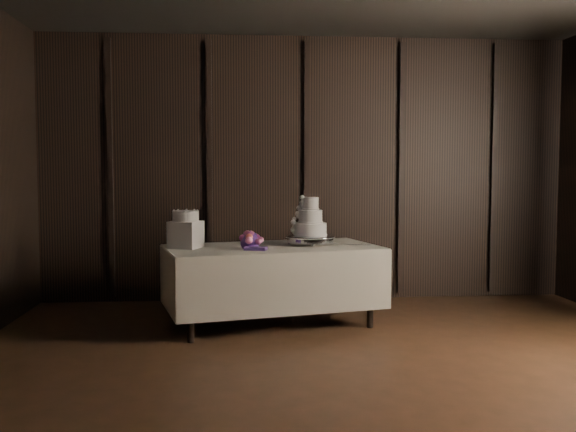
{
  "coord_description": "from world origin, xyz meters",
  "views": [
    {
      "loc": [
        -0.8,
        -3.81,
        1.47
      ],
      "look_at": [
        -0.31,
        2.24,
        1.05
      ],
      "focal_mm": 40.0,
      "sensor_mm": 36.0,
      "label": 1
    }
  ],
  "objects_px": {
    "box_pedestal": "(186,235)",
    "small_cake": "(186,216)",
    "cake_stand": "(310,240)",
    "wedding_cake": "(308,221)",
    "display_table": "(272,282)",
    "bouquet": "(250,241)"
  },
  "relations": [
    {
      "from": "box_pedestal",
      "to": "small_cake",
      "type": "relative_size",
      "value": 1.07
    },
    {
      "from": "cake_stand",
      "to": "wedding_cake",
      "type": "height_order",
      "value": "wedding_cake"
    },
    {
      "from": "display_table",
      "to": "cake_stand",
      "type": "distance_m",
      "value": 0.55
    },
    {
      "from": "wedding_cake",
      "to": "box_pedestal",
      "type": "bearing_deg",
      "value": -159.07
    },
    {
      "from": "bouquet",
      "to": "wedding_cake",
      "type": "bearing_deg",
      "value": 22.58
    },
    {
      "from": "display_table",
      "to": "box_pedestal",
      "type": "xyz_separation_m",
      "value": [
        -0.81,
        -0.05,
        0.47
      ]
    },
    {
      "from": "bouquet",
      "to": "small_cake",
      "type": "bearing_deg",
      "value": 169.69
    },
    {
      "from": "display_table",
      "to": "wedding_cake",
      "type": "relative_size",
      "value": 5.82
    },
    {
      "from": "bouquet",
      "to": "cake_stand",
      "type": "bearing_deg",
      "value": 22.93
    },
    {
      "from": "bouquet",
      "to": "box_pedestal",
      "type": "distance_m",
      "value": 0.61
    },
    {
      "from": "cake_stand",
      "to": "wedding_cake",
      "type": "xyz_separation_m",
      "value": [
        -0.03,
        -0.02,
        0.19
      ]
    },
    {
      "from": "display_table",
      "to": "bouquet",
      "type": "xyz_separation_m",
      "value": [
        -0.22,
        -0.16,
        0.41
      ]
    },
    {
      "from": "small_cake",
      "to": "wedding_cake",
      "type": "bearing_deg",
      "value": 6.23
    },
    {
      "from": "cake_stand",
      "to": "bouquet",
      "type": "distance_m",
      "value": 0.64
    },
    {
      "from": "display_table",
      "to": "bouquet",
      "type": "distance_m",
      "value": 0.49
    },
    {
      "from": "cake_stand",
      "to": "small_cake",
      "type": "xyz_separation_m",
      "value": [
        -1.19,
        -0.14,
        0.25
      ]
    },
    {
      "from": "wedding_cake",
      "to": "box_pedestal",
      "type": "distance_m",
      "value": 1.17
    },
    {
      "from": "small_cake",
      "to": "cake_stand",
      "type": "bearing_deg",
      "value": 6.84
    },
    {
      "from": "cake_stand",
      "to": "box_pedestal",
      "type": "bearing_deg",
      "value": -173.16
    },
    {
      "from": "cake_stand",
      "to": "small_cake",
      "type": "bearing_deg",
      "value": -173.16
    },
    {
      "from": "display_table",
      "to": "box_pedestal",
      "type": "distance_m",
      "value": 0.94
    },
    {
      "from": "cake_stand",
      "to": "box_pedestal",
      "type": "height_order",
      "value": "box_pedestal"
    }
  ]
}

